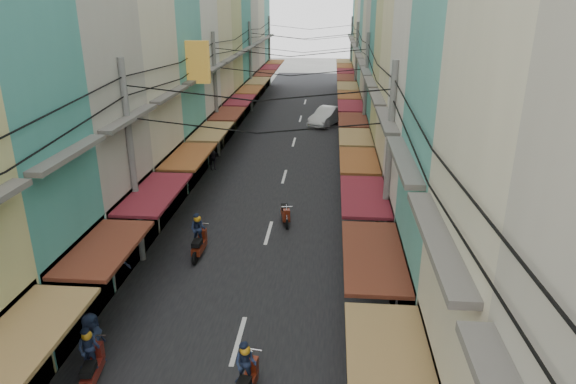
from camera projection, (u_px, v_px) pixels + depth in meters
The scene contains 14 objects.
ground at pixel (248, 306), 18.14m from camera, with size 160.00×160.00×0.00m, color slate.
road at pixel (292, 149), 36.77m from camera, with size 10.00×80.00×0.02m, color black.
sidewalk_left at pixel (203, 147), 37.28m from camera, with size 3.00×80.00×0.06m, color gray.
sidewalk_right at pixel (383, 151), 36.25m from camera, with size 3.00×80.00×0.06m, color gray.
building_row_left at pixel (156, 5), 30.73m from camera, with size 7.80×67.67×23.70m.
building_row_right at pixel (425, 12), 29.50m from camera, with size 7.80×68.98×22.59m.
utility_poles at pixel (286, 64), 29.79m from camera, with size 10.20×66.13×8.20m.
white_car at pixel (327, 125), 44.02m from camera, with size 5.32×2.08×1.88m, color silver.
bicycle at pixel (479, 376), 14.78m from camera, with size 0.60×1.61×1.11m, color black.
moving_scooters at pixel (200, 295), 17.74m from camera, with size 4.91×13.54×1.93m.
parked_scooters at pixel (382, 384), 13.80m from camera, with size 13.22×12.05×1.00m.
pedestrians at pixel (155, 253), 19.73m from camera, with size 12.71×20.95×2.21m.
market_umbrella at pixel (514, 352), 12.11m from camera, with size 2.54×2.54×2.68m.
traffic_sign at pixel (396, 299), 14.98m from camera, with size 0.10×0.60×2.72m.
Camera 1 is at (2.71, -15.36, 10.19)m, focal length 32.00 mm.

